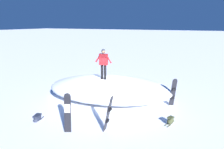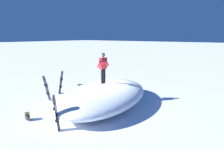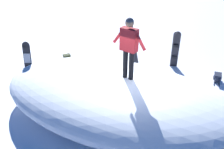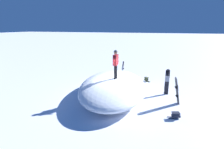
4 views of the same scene
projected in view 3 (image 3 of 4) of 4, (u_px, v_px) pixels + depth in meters
name	position (u px, v px, depth m)	size (l,w,h in m)	color
ground	(125.00, 111.00, 8.10)	(240.00, 240.00, 0.00)	white
snow_mound	(116.00, 96.00, 7.73)	(7.34, 4.15, 1.23)	white
snowboarder_standing	(129.00, 43.00, 6.95)	(0.23, 1.06, 1.77)	black
snowboard_primary_upright	(175.00, 49.00, 10.27)	(0.41, 0.39, 1.63)	black
snowboard_secondary_upright	(28.00, 62.00, 9.28)	(0.32, 0.34, 1.59)	black
snowboard_tertiary_upright	(133.00, 44.00, 10.69)	(0.28, 0.39, 1.64)	black
backpack_near	(67.00, 58.00, 11.06)	(0.56, 0.40, 0.36)	#383D23
backpack_far	(217.00, 77.00, 9.66)	(0.67, 0.42, 0.31)	#1E2333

